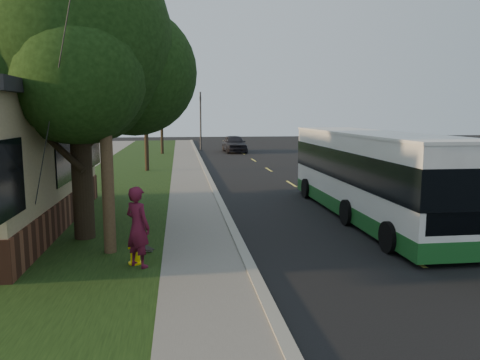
# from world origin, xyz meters

# --- Properties ---
(ground) EXTENTS (120.00, 120.00, 0.00)m
(ground) POSITION_xyz_m (0.00, 0.00, 0.00)
(ground) COLOR black
(ground) RESTS_ON ground
(road) EXTENTS (8.00, 80.00, 0.01)m
(road) POSITION_xyz_m (4.00, 10.00, 0.01)
(road) COLOR black
(road) RESTS_ON ground
(curb) EXTENTS (0.25, 80.00, 0.12)m
(curb) POSITION_xyz_m (0.00, 10.00, 0.06)
(curb) COLOR gray
(curb) RESTS_ON ground
(sidewalk) EXTENTS (2.00, 80.00, 0.08)m
(sidewalk) POSITION_xyz_m (-1.00, 10.00, 0.04)
(sidewalk) COLOR slate
(sidewalk) RESTS_ON ground
(grass_verge) EXTENTS (5.00, 80.00, 0.07)m
(grass_verge) POSITION_xyz_m (-4.50, 10.00, 0.04)
(grass_verge) COLOR black
(grass_verge) RESTS_ON ground
(fire_hydrant) EXTENTS (0.32, 0.32, 0.74)m
(fire_hydrant) POSITION_xyz_m (-2.60, 0.00, 0.43)
(fire_hydrant) COLOR yellow
(fire_hydrant) RESTS_ON grass_verge
(utility_pole) EXTENTS (2.86, 3.21, 9.07)m
(utility_pole) POSITION_xyz_m (-3.31, 0.99, 4.63)
(utility_pole) COLOR #473321
(utility_pole) RESTS_ON ground
(leafy_tree) EXTENTS (6.30, 6.00, 7.80)m
(leafy_tree) POSITION_xyz_m (-4.17, 2.65, 5.17)
(leafy_tree) COLOR black
(leafy_tree) RESTS_ON grass_verge
(bare_tree_near) EXTENTS (1.38, 1.21, 4.31)m
(bare_tree_near) POSITION_xyz_m (-3.50, 18.00, 2.15)
(bare_tree_near) COLOR black
(bare_tree_near) RESTS_ON grass_verge
(bare_tree_far) EXTENTS (1.38, 1.21, 4.03)m
(bare_tree_far) POSITION_xyz_m (-3.00, 30.00, 2.00)
(bare_tree_far) COLOR black
(bare_tree_far) RESTS_ON grass_verge
(traffic_signal) EXTENTS (0.18, 0.22, 5.50)m
(traffic_signal) POSITION_xyz_m (0.50, 34.00, 3.16)
(traffic_signal) COLOR #2D2D30
(traffic_signal) RESTS_ON ground
(transit_bus) EXTENTS (2.47, 10.69, 2.90)m
(transit_bus) POSITION_xyz_m (4.79, 4.13, 1.54)
(transit_bus) COLOR silver
(transit_bus) RESTS_ON ground
(skateboarder) EXTENTS (0.79, 0.78, 1.84)m
(skateboarder) POSITION_xyz_m (-2.50, -0.22, 0.99)
(skateboarder) COLOR #511025
(skateboarder) RESTS_ON grass_verge
(skateboard_main) EXTENTS (0.59, 0.83, 0.08)m
(skateboard_main) POSITION_xyz_m (-2.50, 1.16, 0.13)
(skateboard_main) COLOR black
(skateboard_main) RESTS_ON grass_verge
(distant_car) EXTENTS (2.04, 4.69, 1.57)m
(distant_car) POSITION_xyz_m (3.41, 31.49, 0.79)
(distant_car) COLOR black
(distant_car) RESTS_ON ground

